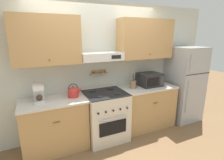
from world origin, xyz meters
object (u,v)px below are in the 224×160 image
refrigerator (184,84)px  coffee_maker (39,93)px  tea_kettle (73,92)px  utensil_crock (133,84)px  microwave (150,79)px  stove_range (105,115)px

refrigerator → coffee_maker: size_ratio=5.95×
tea_kettle → utensil_crock: size_ratio=0.80×
tea_kettle → microwave: size_ratio=0.54×
coffee_maker → utensil_crock: 1.77m
stove_range → microwave: (1.07, 0.11, 0.57)m
utensil_crock → refrigerator: bearing=-3.3°
refrigerator → utensil_crock: bearing=176.7°
stove_range → coffee_maker: coffee_maker is taller
refrigerator → microwave: refrigerator is taller
stove_range → coffee_maker: 1.27m
utensil_crock → coffee_maker: bearing=179.0°
coffee_maker → utensil_crock: (1.77, -0.03, -0.06)m
coffee_maker → microwave: size_ratio=0.62×
tea_kettle → coffee_maker: (-0.56, 0.03, 0.05)m
tea_kettle → microwave: (1.63, 0.02, 0.04)m
stove_range → utensil_crock: utensil_crock is taller
coffee_maker → tea_kettle: bearing=-3.3°
stove_range → microwave: size_ratio=2.20×
microwave → utensil_crock: (-0.42, -0.02, -0.05)m
tea_kettle → utensil_crock: bearing=0.0°
refrigerator → tea_kettle: (-2.56, 0.08, 0.14)m
refrigerator → utensil_crock: size_ratio=5.47×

